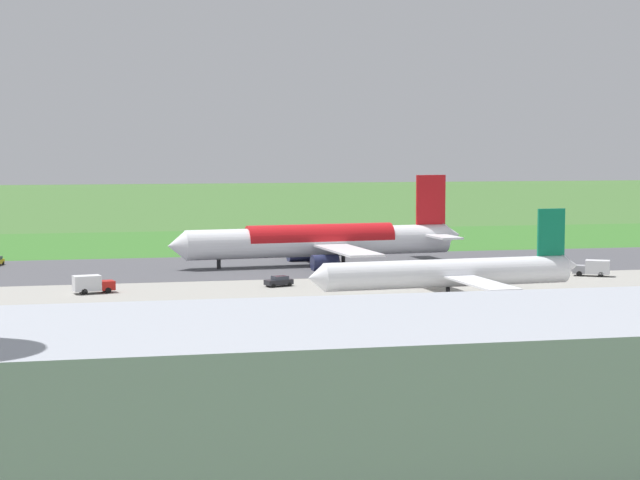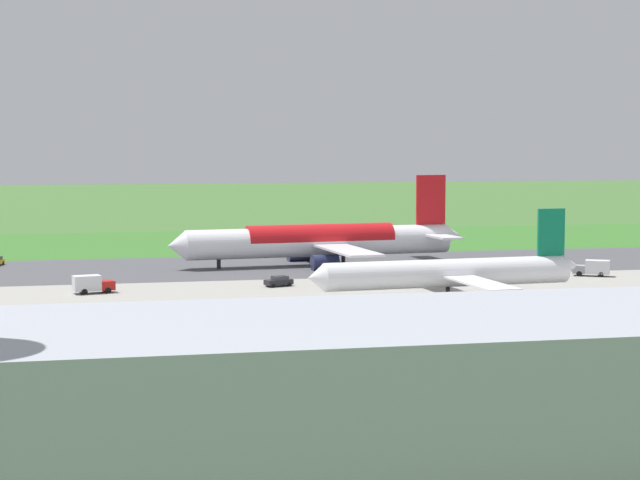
# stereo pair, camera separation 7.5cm
# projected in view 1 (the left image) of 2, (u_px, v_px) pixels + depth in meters

# --- Properties ---
(ground_plane) EXTENTS (800.00, 800.00, 0.00)m
(ground_plane) POSITION_uv_depth(u_px,v_px,m) (379.00, 264.00, 191.29)
(ground_plane) COLOR #3D662D
(runway_asphalt) EXTENTS (600.00, 36.53, 0.06)m
(runway_asphalt) POSITION_uv_depth(u_px,v_px,m) (379.00, 264.00, 191.29)
(runway_asphalt) COLOR #47474C
(runway_asphalt) RESTS_ON ground
(apron_concrete) EXTENTS (440.00, 110.00, 0.05)m
(apron_concrete) POSITION_uv_depth(u_px,v_px,m) (473.00, 303.00, 143.96)
(apron_concrete) COLOR gray
(apron_concrete) RESTS_ON ground
(grass_verge_foreground) EXTENTS (600.00, 80.00, 0.04)m
(grass_verge_foreground) POSITION_uv_depth(u_px,v_px,m) (331.00, 244.00, 229.97)
(grass_verge_foreground) COLOR #346B27
(grass_verge_foreground) RESTS_ON ground
(airliner_main) EXTENTS (54.15, 44.37, 15.88)m
(airliner_main) POSITION_uv_depth(u_px,v_px,m) (322.00, 241.00, 188.77)
(airliner_main) COLOR white
(airliner_main) RESTS_ON ground
(airliner_parked_mid) EXTENTS (41.33, 33.84, 12.06)m
(airliner_parked_mid) POSITION_uv_depth(u_px,v_px,m) (450.00, 272.00, 151.13)
(airliner_parked_mid) COLOR white
(airliner_parked_mid) RESTS_ON ground
(terminal_building) EXTENTS (140.82, 20.09, 31.99)m
(terminal_building) POSITION_uv_depth(u_px,v_px,m) (627.00, 379.00, 72.20)
(terminal_building) COLOR #9EA3AD
(terminal_building) RESTS_ON ground
(service_truck_baggage) EXTENTS (6.15, 3.46, 2.65)m
(service_truck_baggage) POSITION_uv_depth(u_px,v_px,m) (92.00, 284.00, 153.08)
(service_truck_baggage) COLOR #B21914
(service_truck_baggage) RESTS_ON ground
(service_car_followme) EXTENTS (4.56, 3.16, 1.62)m
(service_car_followme) POSITION_uv_depth(u_px,v_px,m) (279.00, 281.00, 160.68)
(service_car_followme) COLOR black
(service_car_followme) RESTS_ON ground
(service_truck_fuel) EXTENTS (6.16, 4.78, 2.65)m
(service_truck_fuel) POSITION_uv_depth(u_px,v_px,m) (593.00, 268.00, 173.08)
(service_truck_fuel) COLOR gray
(service_truck_fuel) RESTS_ON ground
(no_stopping_sign) EXTENTS (0.60, 0.10, 2.44)m
(no_stopping_sign) POSITION_uv_depth(u_px,v_px,m) (349.00, 237.00, 230.70)
(no_stopping_sign) COLOR slate
(no_stopping_sign) RESTS_ON ground
(traffic_cone_orange) EXTENTS (0.40, 0.40, 0.55)m
(traffic_cone_orange) POSITION_uv_depth(u_px,v_px,m) (328.00, 244.00, 226.88)
(traffic_cone_orange) COLOR orange
(traffic_cone_orange) RESTS_ON ground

